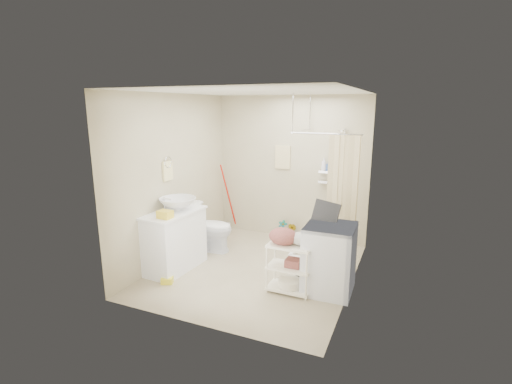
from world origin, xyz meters
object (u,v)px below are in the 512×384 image
vanity (174,240)px  washing_machine (329,258)px  toilet (209,227)px  laundry_rack (290,263)px

vanity → washing_machine: 2.31m
washing_machine → toilet: bearing=162.5°
vanity → washing_machine: washing_machine is taller
vanity → toilet: (0.12, 0.85, -0.04)m
toilet → washing_machine: size_ratio=0.89×
toilet → laundry_rack: bearing=-120.6°
washing_machine → laundry_rack: (-0.47, -0.23, -0.06)m
toilet → vanity: bearing=168.1°
vanity → laundry_rack: size_ratio=1.28×
vanity → laundry_rack: vanity is taller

